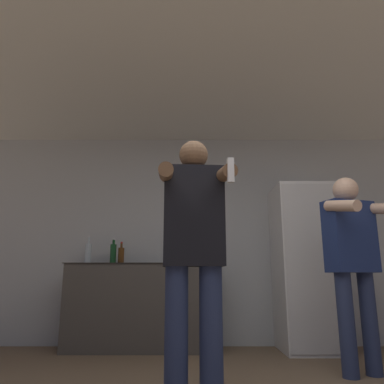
% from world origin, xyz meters
% --- Properties ---
extents(wall_back, '(7.00, 0.06, 2.55)m').
position_xyz_m(wall_back, '(0.00, 2.92, 1.27)').
color(wall_back, '#B2B7BC').
rests_on(wall_back, ground_plane).
extents(ceiling_slab, '(7.00, 3.41, 0.05)m').
position_xyz_m(ceiling_slab, '(0.00, 1.44, 2.57)').
color(ceiling_slab, silver).
rests_on(ceiling_slab, wall_back).
extents(refrigerator, '(0.67, 0.71, 1.81)m').
position_xyz_m(refrigerator, '(1.02, 2.55, 0.91)').
color(refrigerator, white).
rests_on(refrigerator, ground_plane).
extents(counter, '(1.71, 0.55, 0.94)m').
position_xyz_m(counter, '(-0.83, 2.63, 0.47)').
color(counter, '#47423D').
rests_on(counter, ground_plane).
extents(bottle_clear_vodka, '(0.08, 0.08, 0.32)m').
position_xyz_m(bottle_clear_vodka, '(-1.49, 2.64, 1.06)').
color(bottle_clear_vodka, silver).
rests_on(bottle_clear_vodka, counter).
extents(bottle_amber_bourbon, '(0.06, 0.06, 0.34)m').
position_xyz_m(bottle_amber_bourbon, '(-0.09, 2.64, 1.07)').
color(bottle_amber_bourbon, silver).
rests_on(bottle_amber_bourbon, counter).
extents(bottle_dark_rum, '(0.07, 0.07, 0.29)m').
position_xyz_m(bottle_dark_rum, '(-1.20, 2.64, 1.06)').
color(bottle_dark_rum, '#194723').
rests_on(bottle_dark_rum, counter).
extents(bottle_short_whiskey, '(0.07, 0.07, 0.25)m').
position_xyz_m(bottle_short_whiskey, '(-1.10, 2.64, 1.04)').
color(bottle_short_whiskey, '#563314').
rests_on(bottle_short_whiskey, counter).
extents(person_woman_foreground, '(0.47, 0.51, 1.67)m').
position_xyz_m(person_woman_foreground, '(-0.27, 0.61, 0.94)').
color(person_woman_foreground, navy).
rests_on(person_woman_foreground, ground_plane).
extents(person_man_side, '(0.59, 0.57, 1.65)m').
position_xyz_m(person_man_side, '(1.10, 1.49, 0.98)').
color(person_man_side, navy).
rests_on(person_man_side, ground_plane).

